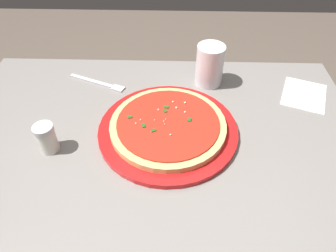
% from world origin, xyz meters
% --- Properties ---
extents(restaurant_table, '(1.06, 0.68, 0.75)m').
position_xyz_m(restaurant_table, '(0.00, 0.00, 0.60)').
color(restaurant_table, black).
rests_on(restaurant_table, ground_plane).
extents(serving_plate, '(0.35, 0.35, 0.01)m').
position_xyz_m(serving_plate, '(-0.03, -0.01, 0.76)').
color(serving_plate, red).
rests_on(serving_plate, restaurant_table).
extents(pizza, '(0.29, 0.29, 0.02)m').
position_xyz_m(pizza, '(-0.03, -0.01, 0.78)').
color(pizza, '#DBB26B').
rests_on(pizza, serving_plate).
extents(cup_tall_drink, '(0.08, 0.08, 0.12)m').
position_xyz_m(cup_tall_drink, '(-0.15, -0.22, 0.81)').
color(cup_tall_drink, silver).
rests_on(cup_tall_drink, restaurant_table).
extents(napkin_folded_right, '(0.16, 0.17, 0.00)m').
position_xyz_m(napkin_folded_right, '(-0.42, -0.17, 0.75)').
color(napkin_folded_right, white).
rests_on(napkin_folded_right, restaurant_table).
extents(fork, '(0.18, 0.09, 0.00)m').
position_xyz_m(fork, '(0.18, -0.21, 0.76)').
color(fork, silver).
rests_on(fork, restaurant_table).
extents(parmesan_shaker, '(0.05, 0.05, 0.07)m').
position_xyz_m(parmesan_shaker, '(0.25, 0.06, 0.79)').
color(parmesan_shaker, silver).
rests_on(parmesan_shaker, restaurant_table).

